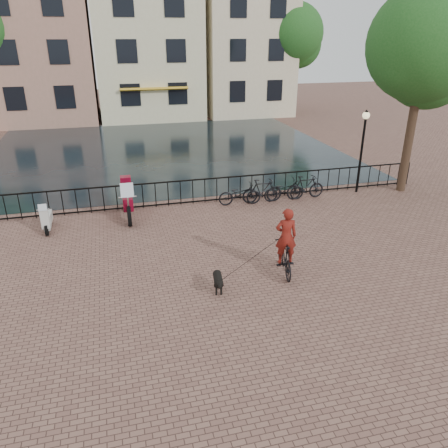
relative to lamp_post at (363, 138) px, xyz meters
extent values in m
plane|color=brown|center=(-7.20, -7.60, -2.38)|extent=(100.00, 100.00, 0.00)
plane|color=black|center=(-7.20, 9.70, -2.38)|extent=(20.00, 20.00, 0.00)
cube|color=black|center=(-7.20, 0.40, -1.38)|extent=(20.00, 0.05, 0.05)
cube|color=black|center=(-7.20, 0.40, -2.30)|extent=(20.00, 0.05, 0.05)
cube|color=#946C56|center=(-14.70, 22.40, 3.62)|extent=(7.50, 9.00, 12.00)
cube|color=beige|center=(-6.70, 22.40, 3.12)|extent=(8.00, 9.00, 11.00)
cube|color=gold|center=(-6.70, 17.70, 0.22)|extent=(5.00, 0.60, 0.15)
cube|color=beige|center=(1.30, 22.40, 3.87)|extent=(7.00, 9.00, 12.50)
cylinder|color=black|center=(2.00, -0.30, 0.42)|extent=(0.36, 0.36, 5.60)
sphere|color=#1B4F1A|center=(2.00, -0.30, 3.62)|extent=(4.48, 4.48, 4.48)
cylinder|color=black|center=(4.80, 19.40, 0.60)|extent=(0.36, 0.36, 5.95)
sphere|color=#1B4F1A|center=(4.80, 19.40, 4.00)|extent=(4.76, 4.76, 4.76)
cylinder|color=black|center=(0.00, 0.00, -0.78)|extent=(0.10, 0.10, 3.20)
sphere|color=beige|center=(0.00, 0.00, 0.92)|extent=(0.30, 0.30, 0.30)
imported|color=black|center=(-5.71, -5.78, -1.87)|extent=(0.76, 1.76, 1.02)
imported|color=maroon|center=(-5.71, -5.78, -1.05)|extent=(0.80, 0.60, 2.01)
imported|color=black|center=(-5.40, -0.20, -1.93)|extent=(1.76, 0.74, 0.90)
imported|color=black|center=(-4.45, -0.20, -1.88)|extent=(1.67, 0.51, 1.00)
imported|color=black|center=(-3.50, -0.20, -1.93)|extent=(1.72, 0.61, 0.90)
imported|color=black|center=(-2.55, -0.20, -1.88)|extent=(1.68, 0.51, 1.00)
camera|label=1|loc=(-10.18, -16.03, 4.00)|focal=35.00mm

